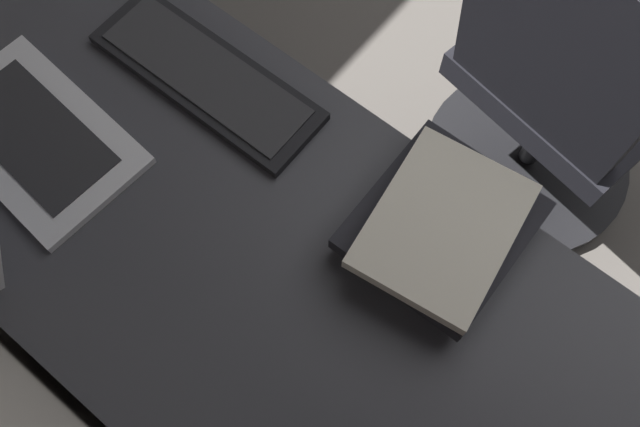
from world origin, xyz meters
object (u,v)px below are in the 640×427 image
at_px(drawer_pedestal, 214,285).
at_px(keyboard_main, 207,76).
at_px(book_stack_near, 441,228).
at_px(office_chair, 558,93).

xyz_separation_m(drawer_pedestal, keyboard_main, (0.13, -0.22, 0.39)).
bearing_deg(book_stack_near, keyboard_main, 1.45).
height_order(keyboard_main, office_chair, office_chair).
distance_m(drawer_pedestal, keyboard_main, 0.47).
relative_size(keyboard_main, book_stack_near, 1.51).
height_order(drawer_pedestal, keyboard_main, keyboard_main).
distance_m(book_stack_near, office_chair, 0.63).
height_order(book_stack_near, office_chair, office_chair).
bearing_deg(office_chair, drawer_pedestal, 67.36).
bearing_deg(drawer_pedestal, book_stack_near, -145.52).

